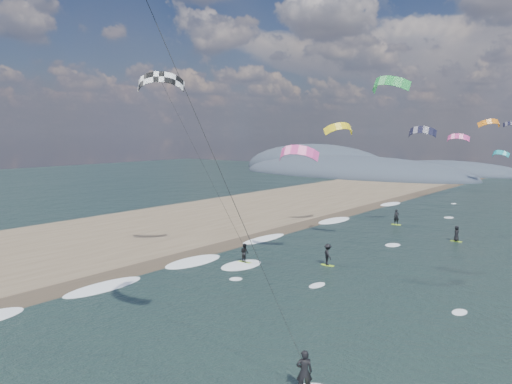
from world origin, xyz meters
The scene contains 9 objects.
ground centered at (0.00, 0.00, 0.00)m, with size 260.00×260.00×0.00m, color black.
sand_strip centered at (-24.00, 10.00, 0.00)m, with size 26.00×240.00×0.00m, color brown.
wet_sand_strip centered at (-12.00, 10.00, 0.00)m, with size 3.00×240.00×0.00m, color #382D23.
coastal_hills centered at (-44.84, 107.86, 0.00)m, with size 80.00×41.00×15.00m.
kitesurfer_near_a centered at (5.87, -2.55, 14.92)m, with size 8.14×9.19×18.98m.
kitesurfer_near_b centered at (-8.87, 13.21, 10.48)m, with size 6.96×9.07×16.13m.
far_kitesurfers centered at (0.28, 29.25, 0.90)m, with size 9.55×22.08×1.85m.
bg_kite_field centered at (-1.65, 50.79, 11.67)m, with size 11.29×74.86×9.20m.
shoreline_surf centered at (-10.80, 14.75, 0.00)m, with size 2.40×79.40×0.11m.
Camera 1 is at (19.90, -14.44, 11.09)m, focal length 35.00 mm.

